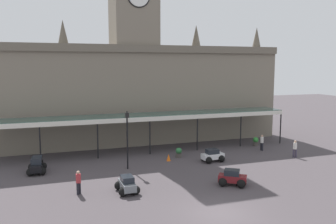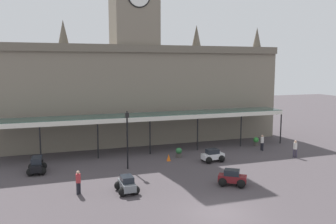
{
  "view_description": "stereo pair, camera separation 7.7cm",
  "coord_description": "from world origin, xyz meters",
  "px_view_note": "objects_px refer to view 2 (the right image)",
  "views": [
    {
      "loc": [
        -9.67,
        -18.32,
        8.87
      ],
      "look_at": [
        0.0,
        9.66,
        4.95
      ],
      "focal_mm": 38.05,
      "sensor_mm": 36.0,
      "label": 1
    },
    {
      "loc": [
        -9.59,
        -18.34,
        8.87
      ],
      "look_at": [
        0.0,
        9.66,
        4.95
      ],
      "focal_mm": 38.05,
      "sensor_mm": 36.0,
      "label": 2
    }
  ],
  "objects_px": {
    "pedestrian_near_entrance": "(78,181)",
    "car_white_sedan": "(213,156)",
    "pedestrian_crossing_forecourt": "(262,142)",
    "pedestrian_beside_cars": "(295,148)",
    "planter_near_kerb": "(256,141)",
    "traffic_cone": "(169,157)",
    "car_grey_sedan": "(127,185)",
    "victorian_lamppost": "(127,133)",
    "car_maroon_sedan": "(232,179)",
    "planter_forecourt_centre": "(179,152)",
    "car_black_estate": "(37,166)"
  },
  "relations": [
    {
      "from": "traffic_cone",
      "to": "car_grey_sedan",
      "type": "bearing_deg",
      "value": -128.6
    },
    {
      "from": "pedestrian_near_entrance",
      "to": "victorian_lamppost",
      "type": "relative_size",
      "value": 0.33
    },
    {
      "from": "victorian_lamppost",
      "to": "planter_forecourt_centre",
      "type": "distance_m",
      "value": 6.46
    },
    {
      "from": "pedestrian_near_entrance",
      "to": "traffic_cone",
      "type": "xyz_separation_m",
      "value": [
        8.69,
        6.11,
        -0.58
      ]
    },
    {
      "from": "pedestrian_beside_cars",
      "to": "pedestrian_crossing_forecourt",
      "type": "height_order",
      "value": "same"
    },
    {
      "from": "car_white_sedan",
      "to": "pedestrian_near_entrance",
      "type": "bearing_deg",
      "value": -159.94
    },
    {
      "from": "pedestrian_crossing_forecourt",
      "to": "car_maroon_sedan",
      "type": "bearing_deg",
      "value": -133.9
    },
    {
      "from": "planter_forecourt_centre",
      "to": "car_maroon_sedan",
      "type": "bearing_deg",
      "value": -83.99
    },
    {
      "from": "planter_near_kerb",
      "to": "victorian_lamppost",
      "type": "bearing_deg",
      "value": -165.08
    },
    {
      "from": "planter_forecourt_centre",
      "to": "planter_near_kerb",
      "type": "bearing_deg",
      "value": 11.17
    },
    {
      "from": "pedestrian_crossing_forecourt",
      "to": "traffic_cone",
      "type": "bearing_deg",
      "value": -176.32
    },
    {
      "from": "pedestrian_crossing_forecourt",
      "to": "pedestrian_beside_cars",
      "type": "bearing_deg",
      "value": -67.75
    },
    {
      "from": "planter_near_kerb",
      "to": "car_maroon_sedan",
      "type": "bearing_deg",
      "value": -129.71
    },
    {
      "from": "car_black_estate",
      "to": "planter_near_kerb",
      "type": "height_order",
      "value": "car_black_estate"
    },
    {
      "from": "car_white_sedan",
      "to": "car_black_estate",
      "type": "bearing_deg",
      "value": 173.73
    },
    {
      "from": "planter_near_kerb",
      "to": "planter_forecourt_centre",
      "type": "distance_m",
      "value": 10.05
    },
    {
      "from": "pedestrian_beside_cars",
      "to": "traffic_cone",
      "type": "distance_m",
      "value": 12.29
    },
    {
      "from": "car_maroon_sedan",
      "to": "pedestrian_near_entrance",
      "type": "xyz_separation_m",
      "value": [
        -10.96,
        1.82,
        0.41
      ]
    },
    {
      "from": "car_grey_sedan",
      "to": "traffic_cone",
      "type": "bearing_deg",
      "value": 51.4
    },
    {
      "from": "pedestrian_beside_cars",
      "to": "planter_near_kerb",
      "type": "distance_m",
      "value": 5.66
    },
    {
      "from": "car_black_estate",
      "to": "planter_forecourt_centre",
      "type": "distance_m",
      "value": 12.88
    },
    {
      "from": "pedestrian_near_entrance",
      "to": "traffic_cone",
      "type": "bearing_deg",
      "value": 35.09
    },
    {
      "from": "pedestrian_beside_cars",
      "to": "car_white_sedan",
      "type": "bearing_deg",
      "value": 171.57
    },
    {
      "from": "car_maroon_sedan",
      "to": "planter_forecourt_centre",
      "type": "xyz_separation_m",
      "value": [
        -0.93,
        8.8,
        -0.01
      ]
    },
    {
      "from": "pedestrian_near_entrance",
      "to": "victorian_lamppost",
      "type": "height_order",
      "value": "victorian_lamppost"
    },
    {
      "from": "pedestrian_beside_cars",
      "to": "pedestrian_crossing_forecourt",
      "type": "xyz_separation_m",
      "value": [
        -1.41,
        3.45,
        0.0
      ]
    },
    {
      "from": "car_white_sedan",
      "to": "pedestrian_near_entrance",
      "type": "xyz_separation_m",
      "value": [
        -12.46,
        -4.55,
        0.41
      ]
    },
    {
      "from": "planter_forecourt_centre",
      "to": "car_black_estate",
      "type": "bearing_deg",
      "value": -176.65
    },
    {
      "from": "car_white_sedan",
      "to": "planter_near_kerb",
      "type": "relative_size",
      "value": 2.2
    },
    {
      "from": "pedestrian_crossing_forecourt",
      "to": "planter_forecourt_centre",
      "type": "relative_size",
      "value": 1.74
    },
    {
      "from": "planter_near_kerb",
      "to": "planter_forecourt_centre",
      "type": "relative_size",
      "value": 1.0
    },
    {
      "from": "pedestrian_near_entrance",
      "to": "car_white_sedan",
      "type": "bearing_deg",
      "value": 20.06
    },
    {
      "from": "pedestrian_beside_cars",
      "to": "planter_near_kerb",
      "type": "height_order",
      "value": "pedestrian_beside_cars"
    },
    {
      "from": "car_white_sedan",
      "to": "victorian_lamppost",
      "type": "xyz_separation_m",
      "value": [
        -7.93,
        0.29,
        2.61
      ]
    },
    {
      "from": "car_grey_sedan",
      "to": "victorian_lamppost",
      "type": "distance_m",
      "value": 6.28
    },
    {
      "from": "car_white_sedan",
      "to": "pedestrian_crossing_forecourt",
      "type": "distance_m",
      "value": 7.15
    },
    {
      "from": "car_white_sedan",
      "to": "car_black_estate",
      "type": "height_order",
      "value": "car_black_estate"
    },
    {
      "from": "pedestrian_crossing_forecourt",
      "to": "planter_forecourt_centre",
      "type": "xyz_separation_m",
      "value": [
        -9.21,
        0.2,
        -0.42
      ]
    },
    {
      "from": "car_maroon_sedan",
      "to": "car_grey_sedan",
      "type": "height_order",
      "value": "same"
    },
    {
      "from": "car_grey_sedan",
      "to": "pedestrian_beside_cars",
      "type": "xyz_separation_m",
      "value": [
        17.41,
        4.06,
        0.41
      ]
    },
    {
      "from": "traffic_cone",
      "to": "planter_near_kerb",
      "type": "xyz_separation_m",
      "value": [
        11.19,
        2.82,
        0.16
      ]
    },
    {
      "from": "car_grey_sedan",
      "to": "car_black_estate",
      "type": "height_order",
      "value": "car_black_estate"
    },
    {
      "from": "planter_near_kerb",
      "to": "traffic_cone",
      "type": "bearing_deg",
      "value": -165.86
    },
    {
      "from": "car_black_estate",
      "to": "pedestrian_crossing_forecourt",
      "type": "relative_size",
      "value": 1.37
    },
    {
      "from": "car_maroon_sedan",
      "to": "pedestrian_beside_cars",
      "type": "height_order",
      "value": "pedestrian_beside_cars"
    },
    {
      "from": "pedestrian_beside_cars",
      "to": "pedestrian_near_entrance",
      "type": "bearing_deg",
      "value": -170.83
    },
    {
      "from": "car_white_sedan",
      "to": "car_maroon_sedan",
      "type": "xyz_separation_m",
      "value": [
        -1.5,
        -6.37,
        0.0
      ]
    },
    {
      "from": "car_black_estate",
      "to": "pedestrian_beside_cars",
      "type": "height_order",
      "value": "pedestrian_beside_cars"
    },
    {
      "from": "car_grey_sedan",
      "to": "planter_forecourt_centre",
      "type": "relative_size",
      "value": 2.15
    },
    {
      "from": "pedestrian_near_entrance",
      "to": "traffic_cone",
      "type": "relative_size",
      "value": 2.54
    }
  ]
}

